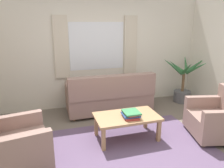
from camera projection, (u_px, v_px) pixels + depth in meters
ground_plane at (130, 151)px, 3.50m from camera, size 6.24×6.24×0.00m
wall_back at (97, 52)px, 5.22m from camera, size 5.32×0.12×2.60m
window_with_curtains at (97, 46)px, 5.10m from camera, size 1.98×0.07×1.40m
area_rug at (130, 151)px, 3.50m from camera, size 2.77×2.06×0.01m
couch at (110, 97)px, 4.93m from camera, size 1.90×0.82×0.92m
armchair_left at (14, 144)px, 3.05m from camera, size 0.96×0.98×0.88m
armchair_right at (218, 118)px, 3.86m from camera, size 1.00×1.01×0.88m
coffee_table at (127, 119)px, 3.78m from camera, size 1.10×0.64×0.44m
book_stack_on_table at (131, 114)px, 3.68m from camera, size 0.29×0.34×0.11m
potted_plant at (184, 84)px, 5.56m from camera, size 1.25×1.12×1.19m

